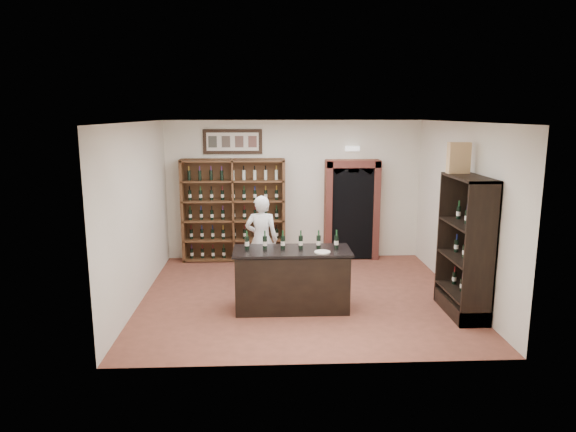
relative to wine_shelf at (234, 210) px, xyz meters
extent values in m
plane|color=brown|center=(1.30, -2.33, -1.10)|extent=(5.50, 5.50, 0.00)
plane|color=white|center=(1.30, -2.33, 1.90)|extent=(5.50, 5.50, 0.00)
cube|color=silver|center=(1.30, 0.17, 0.40)|extent=(5.50, 0.04, 3.00)
cube|color=silver|center=(-1.45, -2.33, 0.40)|extent=(0.04, 5.00, 3.00)
cube|color=silver|center=(4.05, -2.33, 0.40)|extent=(0.04, 5.00, 3.00)
cube|color=#4E321A|center=(0.00, 0.14, 0.00)|extent=(2.20, 0.02, 2.20)
cube|color=#4E321A|center=(-1.07, -0.04, 0.00)|extent=(0.06, 0.38, 2.20)
cube|color=#4E321A|center=(1.07, -0.04, 0.00)|extent=(0.06, 0.38, 2.20)
cube|color=#4E321A|center=(0.00, -0.04, 0.00)|extent=(0.04, 0.38, 2.20)
cube|color=#4E321A|center=(0.00, -0.04, -1.06)|extent=(2.18, 0.38, 0.04)
cube|color=#4E321A|center=(0.00, -0.04, -0.64)|extent=(2.18, 0.38, 0.04)
cube|color=#4E321A|center=(0.00, -0.04, -0.21)|extent=(2.18, 0.38, 0.03)
cube|color=#4E321A|center=(0.00, -0.04, 0.21)|extent=(2.18, 0.38, 0.04)
cube|color=#4E321A|center=(0.00, -0.04, 0.64)|extent=(2.18, 0.38, 0.04)
cube|color=#4E321A|center=(0.00, -0.04, 1.06)|extent=(2.18, 0.38, 0.04)
cube|color=black|center=(0.00, 0.14, 1.45)|extent=(1.25, 0.04, 0.52)
cube|color=black|center=(2.55, 0.00, -0.04)|extent=(0.97, 0.29, 2.05)
cube|color=#A44B3F|center=(2.04, -0.02, -0.02)|extent=(0.14, 0.35, 2.15)
cube|color=#A44B3F|center=(3.06, -0.02, -0.02)|extent=(0.14, 0.35, 2.15)
cube|color=#A44B3F|center=(2.55, -0.02, 0.99)|extent=(1.15, 0.35, 0.16)
cube|color=white|center=(2.55, 0.09, 1.30)|extent=(0.30, 0.10, 0.10)
cube|color=black|center=(1.10, -2.93, -0.63)|extent=(1.80, 0.70, 0.94)
cube|color=black|center=(1.10, -2.93, -0.12)|extent=(1.88, 0.78, 0.04)
cylinder|color=black|center=(0.38, -2.87, 0.01)|extent=(0.07, 0.07, 0.21)
cylinder|color=beige|center=(0.38, -2.87, -0.01)|extent=(0.07, 0.07, 0.07)
cylinder|color=#194D26|center=(0.38, -2.87, 0.16)|extent=(0.03, 0.03, 0.09)
cylinder|color=black|center=(0.67, -2.87, 0.01)|extent=(0.07, 0.07, 0.21)
cylinder|color=beige|center=(0.67, -2.87, -0.01)|extent=(0.07, 0.07, 0.07)
cylinder|color=#194D26|center=(0.67, -2.87, 0.16)|extent=(0.03, 0.03, 0.09)
cylinder|color=black|center=(0.96, -2.87, 0.01)|extent=(0.07, 0.07, 0.21)
cylinder|color=beige|center=(0.96, -2.87, -0.01)|extent=(0.07, 0.07, 0.07)
cylinder|color=#194D26|center=(0.96, -2.87, 0.16)|extent=(0.03, 0.03, 0.09)
cylinder|color=black|center=(1.24, -2.87, 0.01)|extent=(0.07, 0.07, 0.21)
cylinder|color=beige|center=(1.24, -2.87, -0.01)|extent=(0.07, 0.07, 0.07)
cylinder|color=#194D26|center=(1.24, -2.87, 0.16)|extent=(0.03, 0.03, 0.09)
cylinder|color=black|center=(1.53, -2.87, 0.01)|extent=(0.07, 0.07, 0.21)
cylinder|color=beige|center=(1.53, -2.87, -0.01)|extent=(0.07, 0.07, 0.07)
cylinder|color=#194D26|center=(1.53, -2.87, 0.16)|extent=(0.03, 0.03, 0.09)
cylinder|color=black|center=(1.82, -2.87, 0.01)|extent=(0.07, 0.07, 0.21)
cylinder|color=beige|center=(1.82, -2.87, -0.01)|extent=(0.07, 0.07, 0.07)
cylinder|color=#194D26|center=(1.82, -2.87, 0.16)|extent=(0.03, 0.03, 0.09)
cube|color=black|center=(4.02, -3.23, 0.00)|extent=(0.02, 1.20, 2.20)
cube|color=black|center=(3.79, -3.81, 0.00)|extent=(0.48, 0.04, 2.20)
cube|color=black|center=(3.79, -2.65, 0.00)|extent=(0.48, 0.04, 2.20)
cube|color=black|center=(3.79, -3.23, 1.08)|extent=(0.48, 1.20, 0.04)
cube|color=black|center=(3.79, -3.23, -0.98)|extent=(0.48, 1.20, 0.24)
cube|color=black|center=(3.79, -3.23, -0.75)|extent=(0.48, 1.16, 0.03)
cube|color=black|center=(3.79, -3.23, -0.20)|extent=(0.48, 1.16, 0.03)
cube|color=black|center=(3.79, -3.23, 0.35)|extent=(0.48, 1.16, 0.03)
imported|color=white|center=(0.60, -1.60, -0.26)|extent=(0.65, 0.46, 1.67)
cylinder|color=beige|center=(1.56, -3.14, -0.09)|extent=(0.25, 0.25, 0.02)
cube|color=tan|center=(3.75, -2.83, 1.35)|extent=(0.35, 0.16, 0.49)
camera|label=1|loc=(0.68, -10.85, 2.04)|focal=32.00mm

